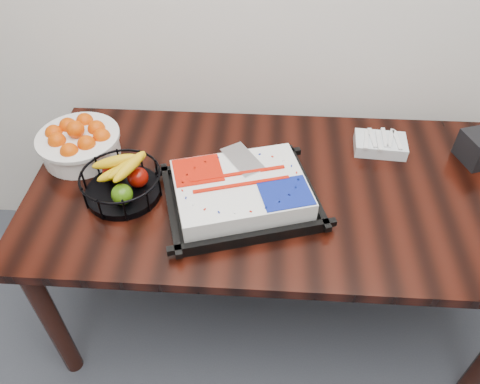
# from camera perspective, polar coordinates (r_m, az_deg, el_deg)

# --- Properties ---
(table) EXTENTS (1.80, 0.90, 0.75)m
(table) POSITION_cam_1_polar(r_m,az_deg,el_deg) (1.77, 4.37, -1.32)
(table) COLOR black
(table) RESTS_ON ground
(cake_tray) EXTENTS (0.60, 0.52, 0.10)m
(cake_tray) POSITION_cam_1_polar(r_m,az_deg,el_deg) (1.61, 0.07, -0.07)
(cake_tray) COLOR black
(cake_tray) RESTS_ON table
(tangerine_bowl) EXTENTS (0.31, 0.31, 0.20)m
(tangerine_bowl) POSITION_cam_1_polar(r_m,az_deg,el_deg) (1.89, -19.14, 6.26)
(tangerine_bowl) COLOR white
(tangerine_bowl) RESTS_ON table
(fruit_basket) EXTENTS (0.28, 0.28, 0.15)m
(fruit_basket) POSITION_cam_1_polar(r_m,az_deg,el_deg) (1.68, -14.26, 1.23)
(fruit_basket) COLOR black
(fruit_basket) RESTS_ON table
(fork_bag) EXTENTS (0.21, 0.14, 0.06)m
(fork_bag) POSITION_cam_1_polar(r_m,az_deg,el_deg) (1.93, 16.72, 5.63)
(fork_bag) COLOR silver
(fork_bag) RESTS_ON table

